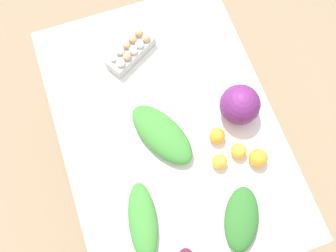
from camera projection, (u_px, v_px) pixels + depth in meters
ground_plane at (168, 165)px, 2.36m from camera, size 8.00×8.00×0.00m
dining_table at (168, 134)px, 1.75m from camera, size 1.35×0.95×0.74m
cabbage_purple at (240, 105)px, 1.60m from camera, size 0.18×0.18×0.18m
egg_carton at (130, 51)px, 1.74m from camera, size 0.21×0.26×0.09m
greens_bunch_scallion at (162, 134)px, 1.61m from camera, size 0.38×0.29×0.08m
greens_bunch_dandelion at (241, 219)px, 1.50m from camera, size 0.30×0.25×0.07m
greens_bunch_beet_tops at (143, 221)px, 1.50m from camera, size 0.33×0.17×0.06m
orange_0 at (220, 162)px, 1.58m from camera, size 0.07×0.07×0.07m
orange_1 at (217, 136)px, 1.62m from camera, size 0.07×0.07×0.07m
orange_2 at (239, 151)px, 1.59m from camera, size 0.07×0.07×0.07m
orange_3 at (258, 158)px, 1.58m from camera, size 0.08×0.08×0.08m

